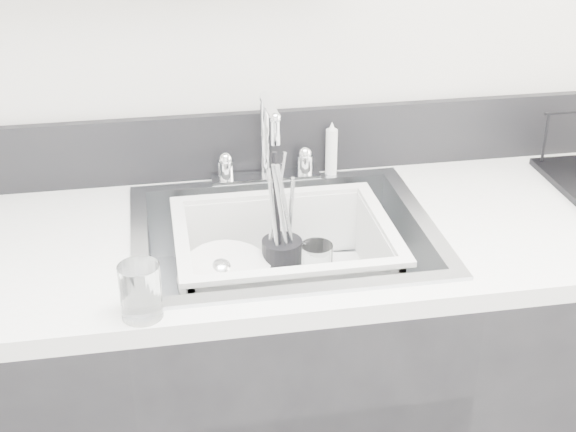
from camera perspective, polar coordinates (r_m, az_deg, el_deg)
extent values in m
cube|color=silver|center=(1.84, -1.97, 13.90)|extent=(3.50, 0.02, 2.60)
cube|color=black|center=(1.97, -0.26, -13.39)|extent=(3.20, 0.62, 0.88)
cube|color=white|center=(1.71, -0.29, -1.62)|extent=(3.20, 0.62, 0.04)
cube|color=black|center=(1.93, -1.82, 5.20)|extent=(3.20, 0.02, 0.16)
cube|color=silver|center=(1.92, -1.60, 2.74)|extent=(0.26, 0.06, 0.02)
cylinder|color=silver|center=(1.90, -4.45, 3.26)|extent=(0.04, 0.04, 0.05)
cylinder|color=silver|center=(1.93, 1.19, 3.67)|extent=(0.04, 0.04, 0.05)
cylinder|color=silver|center=(1.88, -1.64, 5.56)|extent=(0.02, 0.02, 0.20)
cylinder|color=silver|center=(1.77, -1.32, 7.83)|extent=(0.02, 0.15, 0.02)
cylinder|color=white|center=(1.92, 3.10, 4.76)|extent=(0.03, 0.03, 0.14)
cylinder|color=white|center=(1.73, -3.80, -6.06)|extent=(0.24, 0.24, 0.01)
cylinder|color=white|center=(1.73, -3.67, -5.54)|extent=(0.23, 0.23, 0.01)
cylinder|color=white|center=(1.71, -4.18, -4.69)|extent=(0.27, 0.26, 0.10)
cylinder|color=black|center=(1.77, -0.43, -3.33)|extent=(0.09, 0.09, 0.11)
cylinder|color=silver|center=(1.73, -0.89, -0.36)|extent=(0.01, 0.06, 0.22)
cylinder|color=silver|center=(1.73, 0.06, -0.89)|extent=(0.02, 0.04, 0.20)
cylinder|color=black|center=(1.72, -0.80, 0.23)|extent=(0.01, 0.06, 0.24)
cylinder|color=white|center=(1.77, 2.03, -3.53)|extent=(0.08, 0.08, 0.10)
cylinder|color=white|center=(1.42, -10.44, -5.29)|extent=(0.09, 0.09, 0.10)
imported|color=white|center=(1.74, 2.44, -5.69)|extent=(0.12, 0.12, 0.03)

